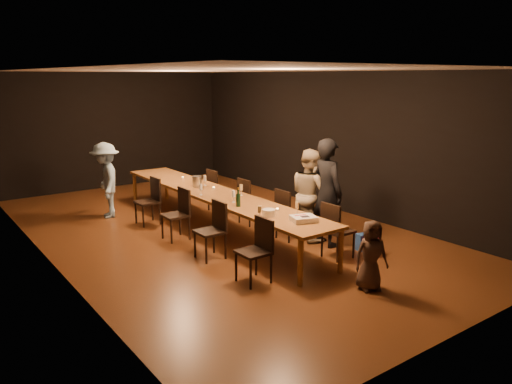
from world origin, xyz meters
TOP-DOWN VIEW (x-y plane):
  - ground at (0.00, 0.00)m, footprint 10.00×10.00m
  - room_shell at (0.00, 0.00)m, footprint 6.04×10.04m
  - table at (0.00, 0.00)m, footprint 0.90×6.00m
  - chair_right_0 at (0.85, -2.40)m, footprint 0.42×0.42m
  - chair_right_1 at (0.85, -1.20)m, footprint 0.42×0.42m
  - chair_right_2 at (0.85, 0.00)m, footprint 0.42×0.42m
  - chair_right_3 at (0.85, 1.20)m, footprint 0.42×0.42m
  - chair_left_0 at (-0.85, -2.40)m, footprint 0.42×0.42m
  - chair_left_1 at (-0.85, -1.20)m, footprint 0.42×0.42m
  - chair_left_2 at (-0.85, 0.00)m, footprint 0.42×0.42m
  - chair_left_3 at (-0.85, 1.20)m, footprint 0.42×0.42m
  - woman_birthday at (1.15, -1.82)m, footprint 0.51×0.72m
  - woman_tan at (1.15, -1.38)m, footprint 0.77×0.91m
  - man_blue at (-1.31, 2.17)m, footprint 0.82×1.13m
  - child at (0.31, -3.56)m, footprint 0.57×0.47m
  - gift_bag_red at (1.38, -2.68)m, footprint 0.28×0.19m
  - gift_bag_blue at (1.45, -2.42)m, footprint 0.26×0.20m
  - birthday_cake at (0.08, -2.42)m, footprint 0.44×0.39m
  - plate_stack at (-0.18, -1.88)m, footprint 0.25×0.25m
  - champagne_bottle at (-0.22, -1.09)m, footprint 0.09×0.09m
  - ice_bucket at (-0.01, 0.68)m, footprint 0.21×0.21m
  - wineglass_0 at (-0.37, -1.91)m, footprint 0.06×0.06m
  - wineglass_1 at (0.25, -2.06)m, footprint 0.06×0.06m
  - wineglass_2 at (-0.12, -0.80)m, footprint 0.06×0.06m
  - wineglass_3 at (0.28, -0.46)m, footprint 0.06×0.06m
  - wineglass_4 at (-0.31, 0.00)m, footprint 0.06×0.06m
  - wineglass_5 at (0.17, 0.66)m, footprint 0.06×0.06m
  - tealight_near at (0.15, -1.69)m, footprint 0.05×0.05m
  - tealight_mid at (0.15, 0.30)m, footprint 0.05×0.05m
  - tealight_far at (0.15, 1.57)m, footprint 0.05×0.05m

SIDE VIEW (x-z plane):
  - ground at x=0.00m, z-range 0.00..0.00m
  - gift_bag_blue at x=1.45m, z-range 0.00..0.29m
  - gift_bag_red at x=1.38m, z-range 0.00..0.30m
  - chair_right_0 at x=0.85m, z-range 0.00..0.93m
  - chair_right_1 at x=0.85m, z-range 0.00..0.93m
  - chair_right_2 at x=0.85m, z-range 0.00..0.93m
  - chair_right_3 at x=0.85m, z-range 0.00..0.93m
  - chair_left_0 at x=-0.85m, z-range 0.00..0.93m
  - chair_left_1 at x=-0.85m, z-range 0.00..0.93m
  - chair_left_2 at x=-0.85m, z-range 0.00..0.93m
  - chair_left_3 at x=-0.85m, z-range 0.00..0.93m
  - child at x=0.31m, z-range 0.00..0.99m
  - table at x=0.00m, z-range 0.33..1.08m
  - tealight_near at x=0.15m, z-range 0.75..0.78m
  - tealight_mid at x=0.15m, z-range 0.75..0.78m
  - tealight_far at x=0.15m, z-range 0.75..0.78m
  - man_blue at x=-1.31m, z-range 0.00..1.58m
  - birthday_cake at x=0.08m, z-range 0.75..0.84m
  - plate_stack at x=-0.18m, z-range 0.75..0.87m
  - woman_tan at x=1.15m, z-range 0.00..1.65m
  - wineglass_0 at x=-0.37m, z-range 0.75..0.96m
  - wineglass_1 at x=0.25m, z-range 0.75..0.96m
  - wineglass_2 at x=-0.12m, z-range 0.75..0.96m
  - wineglass_3 at x=0.28m, z-range 0.75..0.96m
  - wineglass_4 at x=-0.31m, z-range 0.75..0.96m
  - wineglass_5 at x=0.17m, z-range 0.75..0.96m
  - ice_bucket at x=-0.01m, z-range 0.75..0.96m
  - champagne_bottle at x=-0.22m, z-range 0.75..1.08m
  - woman_birthday at x=1.15m, z-range 0.00..1.88m
  - room_shell at x=0.00m, z-range 0.57..3.59m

